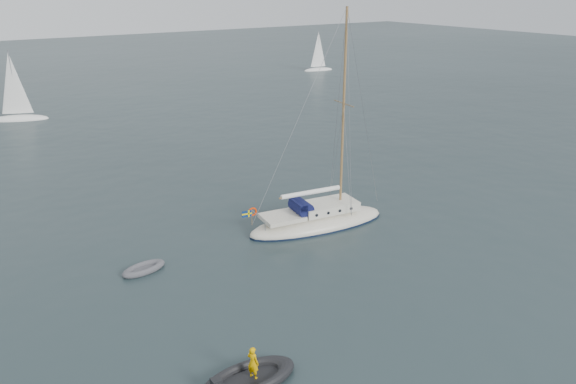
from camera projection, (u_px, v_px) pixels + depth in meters
ground at (302, 248)px, 34.11m from camera, size 300.00×300.00×0.00m
sailboat at (318, 210)px, 36.90m from camera, size 10.18×3.05×14.50m
dinghy at (144, 269)px, 31.37m from camera, size 2.59×1.17×0.37m
rib at (248, 378)px, 22.57m from camera, size 4.19×1.91×1.66m
distant_yacht_c at (14, 89)px, 64.44m from camera, size 6.44×3.44×8.54m
distant_yacht_b at (318, 52)px, 101.10m from camera, size 5.70×3.04×7.56m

